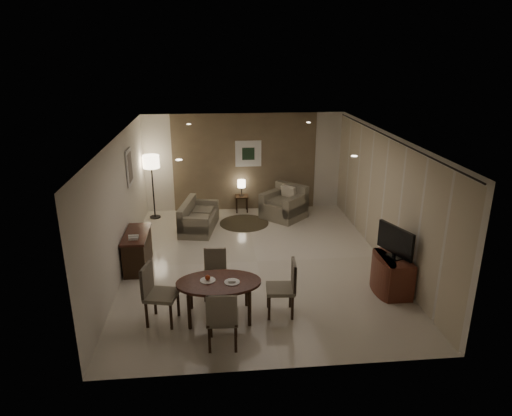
{
  "coord_description": "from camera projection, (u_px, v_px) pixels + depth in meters",
  "views": [
    {
      "loc": [
        -0.87,
        -8.83,
        4.31
      ],
      "look_at": [
        0.0,
        0.2,
        1.15
      ],
      "focal_mm": 32.0,
      "sensor_mm": 36.0,
      "label": 1
    }
  ],
  "objects": [
    {
      "name": "fruit_apple",
      "position": [
        208.0,
        278.0,
        7.58
      ],
      "size": [
        0.09,
        0.09,
        0.09
      ],
      "primitive_type": "sphere",
      "color": "#AD3413",
      "rests_on": "plate_a"
    },
    {
      "name": "chair_left",
      "position": [
        162.0,
        294.0,
        7.48
      ],
      "size": [
        0.59,
        0.59,
        1.02
      ],
      "primitive_type": null,
      "rotation": [
        0.0,
        0.0,
        1.35
      ],
      "color": "#79715D",
      "rests_on": "floor"
    },
    {
      "name": "dining_table",
      "position": [
        219.0,
        299.0,
        7.67
      ],
      "size": [
        1.42,
        0.89,
        0.67
      ],
      "primitive_type": null,
      "color": "#492317",
      "rests_on": "floor"
    },
    {
      "name": "napkin",
      "position": [
        232.0,
        281.0,
        7.53
      ],
      "size": [
        0.12,
        0.08,
        0.03
      ],
      "primitive_type": "cube",
      "color": "white",
      "rests_on": "plate_b"
    },
    {
      "name": "sofa",
      "position": [
        199.0,
        216.0,
        11.46
      ],
      "size": [
        1.62,
        1.02,
        0.71
      ],
      "primitive_type": null,
      "rotation": [
        0.0,
        0.0,
        1.38
      ],
      "color": "#79715D",
      "rests_on": "floor"
    },
    {
      "name": "plate_a",
      "position": [
        208.0,
        280.0,
        7.59
      ],
      "size": [
        0.26,
        0.26,
        0.02
      ],
      "primitive_type": "cylinder",
      "color": "white",
      "rests_on": "dining_table"
    },
    {
      "name": "round_rug",
      "position": [
        244.0,
        223.0,
        11.95
      ],
      "size": [
        1.28,
        1.28,
        0.01
      ],
      "primitive_type": "cylinder",
      "color": "#433725",
      "rests_on": "floor"
    },
    {
      "name": "flat_tv",
      "position": [
        395.0,
        241.0,
        8.27
      ],
      "size": [
        0.36,
        0.85,
        0.6
      ],
      "primitive_type": null,
      "rotation": [
        0.0,
        0.0,
        0.35
      ],
      "color": "black",
      "rests_on": "tv_cabinet"
    },
    {
      "name": "art_left_frame",
      "position": [
        129.0,
        167.0,
        10.07
      ],
      "size": [
        0.03,
        0.6,
        0.8
      ],
      "primitive_type": "cube",
      "color": "silver",
      "rests_on": "wall_left"
    },
    {
      "name": "art_left_canvas",
      "position": [
        130.0,
        167.0,
        10.07
      ],
      "size": [
        0.01,
        0.46,
        0.64
      ],
      "primitive_type": "cube",
      "color": "gray",
      "rests_on": "wall_left"
    },
    {
      "name": "art_back_canvas",
      "position": [
        248.0,
        154.0,
        12.52
      ],
      "size": [
        0.34,
        0.01,
        0.34
      ],
      "primitive_type": "cube",
      "color": "#1A301B",
      "rests_on": "wall_back"
    },
    {
      "name": "console_desk",
      "position": [
        138.0,
        250.0,
        9.45
      ],
      "size": [
        0.48,
        1.2,
        0.75
      ],
      "primitive_type": null,
      "color": "#492317",
      "rests_on": "floor"
    },
    {
      "name": "taupe_accent",
      "position": [
        245.0,
        162.0,
        12.63
      ],
      "size": [
        3.96,
        0.03,
        2.7
      ],
      "primitive_type": "cube",
      "color": "#79674B",
      "rests_on": "wall_back"
    },
    {
      "name": "side_table",
      "position": [
        242.0,
        203.0,
        12.77
      ],
      "size": [
        0.36,
        0.36,
        0.46
      ],
      "primitive_type": null,
      "color": "black",
      "rests_on": "floor"
    },
    {
      "name": "curtain_wall",
      "position": [
        383.0,
        199.0,
        9.61
      ],
      "size": [
        0.08,
        6.7,
        2.58
      ],
      "primitive_type": null,
      "color": "beige",
      "rests_on": "wall_right"
    },
    {
      "name": "chair_near",
      "position": [
        223.0,
        317.0,
        6.89
      ],
      "size": [
        0.5,
        0.5,
        0.98
      ],
      "primitive_type": null,
      "rotation": [
        0.0,
        0.0,
        3.08
      ],
      "color": "#79715D",
      "rests_on": "floor"
    },
    {
      "name": "chair_right",
      "position": [
        280.0,
        288.0,
        7.72
      ],
      "size": [
        0.51,
        0.51,
        0.97
      ],
      "primitive_type": null,
      "rotation": [
        0.0,
        0.0,
        -1.65
      ],
      "color": "#79715D",
      "rests_on": "floor"
    },
    {
      "name": "art_back_frame",
      "position": [
        248.0,
        154.0,
        12.53
      ],
      "size": [
        0.72,
        0.03,
        0.72
      ],
      "primitive_type": "cube",
      "color": "silver",
      "rests_on": "wall_back"
    },
    {
      "name": "downlight_fr",
      "position": [
        309.0,
        122.0,
        10.73
      ],
      "size": [
        0.1,
        0.1,
        0.01
      ],
      "primitive_type": "cylinder",
      "color": "white",
      "rests_on": "ceiling"
    },
    {
      "name": "downlight_nr",
      "position": [
        354.0,
        156.0,
        7.35
      ],
      "size": [
        0.1,
        0.1,
        0.01
      ],
      "primitive_type": "cylinder",
      "color": "white",
      "rests_on": "ceiling"
    },
    {
      "name": "telephone",
      "position": [
        133.0,
        237.0,
        9.03
      ],
      "size": [
        0.2,
        0.14,
        0.09
      ],
      "primitive_type": null,
      "color": "white",
      "rests_on": "console_desk"
    },
    {
      "name": "table_lamp",
      "position": [
        241.0,
        187.0,
        12.61
      ],
      "size": [
        0.22,
        0.22,
        0.5
      ],
      "primitive_type": null,
      "color": "#FFEAC1",
      "rests_on": "side_table"
    },
    {
      "name": "armchair",
      "position": [
        284.0,
        202.0,
        12.2
      ],
      "size": [
        1.36,
        1.36,
        0.88
      ],
      "primitive_type": null,
      "rotation": [
        0.0,
        0.0,
        -0.78
      ],
      "color": "#79715D",
      "rests_on": "floor"
    },
    {
      "name": "floor_lamp",
      "position": [
        153.0,
        187.0,
        12.08
      ],
      "size": [
        0.43,
        0.43,
        1.72
      ],
      "primitive_type": null,
      "color": "#FFE5B7",
      "rests_on": "floor"
    },
    {
      "name": "tv_cabinet",
      "position": [
        393.0,
        274.0,
        8.49
      ],
      "size": [
        0.48,
        0.9,
        0.7
      ],
      "primitive_type": null,
      "color": "#5D2B1C",
      "rests_on": "floor"
    },
    {
      "name": "plate_b",
      "position": [
        232.0,
        282.0,
        7.54
      ],
      "size": [
        0.26,
        0.26,
        0.02
      ],
      "primitive_type": "cylinder",
      "color": "white",
      "rests_on": "dining_table"
    },
    {
      "name": "curtain_rod",
      "position": [
        389.0,
        137.0,
        9.17
      ],
      "size": [
        0.03,
        6.8,
        0.03
      ],
      "primitive_type": "cylinder",
      "rotation": [
        1.57,
        0.0,
        0.0
      ],
      "color": "black",
      "rests_on": "wall_right"
    },
    {
      "name": "room_shell",
      "position": [
        255.0,
        196.0,
        9.73
      ],
      "size": [
        5.5,
        7.0,
        2.7
      ],
      "color": "beige",
      "rests_on": "ground"
    },
    {
      "name": "chair_far",
      "position": [
        215.0,
        275.0,
        8.28
      ],
      "size": [
        0.45,
        0.45,
        0.88
      ],
      "primitive_type": null,
      "rotation": [
        0.0,
        0.0,
        -0.06
      ],
      "color": "#79715D",
      "rests_on": "floor"
    },
    {
      "name": "downlight_fl",
      "position": [
        189.0,
        124.0,
        10.48
      ],
      "size": [
        0.1,
        0.1,
        0.01
      ],
      "primitive_type": "cylinder",
      "color": "white",
      "rests_on": "ceiling"
    },
    {
      "name": "downlight_nl",
      "position": [
        179.0,
        160.0,
        7.1
      ],
      "size": [
        0.1,
        0.1,
        0.01
      ],
      "primitive_type": "cylinder",
      "color": "white",
      "rests_on": "ceiling"
    }
  ]
}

